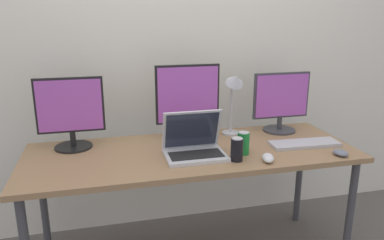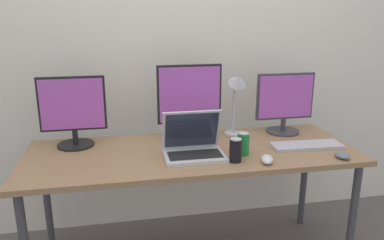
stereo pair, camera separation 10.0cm
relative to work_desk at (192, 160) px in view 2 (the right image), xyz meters
The scene contains 12 objects.
wall_back 0.86m from the work_desk, 90.00° to the left, with size 7.00×0.08×2.60m, color silver.
work_desk is the anchor object (origin of this frame).
monitor_left 0.74m from the work_desk, 162.64° to the left, with size 0.38×0.21×0.41m.
monitor_center 0.38m from the work_desk, 83.00° to the left, with size 0.39×0.18×0.46m.
monitor_right 0.73m from the work_desk, 18.36° to the left, with size 0.38×0.21×0.39m.
laptop_silver 0.14m from the work_desk, 96.24° to the right, with size 0.33×0.24×0.25m.
keyboard_main 0.68m from the work_desk, ahead, with size 0.41×0.14×0.02m, color #B2B2B7.
mouse_by_keyboard 0.82m from the work_desk, 19.62° to the right, with size 0.07×0.09×0.03m, color slate.
mouse_by_laptop 0.44m from the work_desk, 36.36° to the right, with size 0.06×0.11×0.04m, color silver.
soda_can_near_keyboard 0.31m from the work_desk, 47.03° to the right, with size 0.07×0.07×0.13m.
soda_can_by_laptop 0.31m from the work_desk, 24.46° to the right, with size 0.07×0.07×0.13m.
desk_lamp 0.50m from the work_desk, 30.66° to the left, with size 0.11×0.18×0.42m.
Camera 2 is at (-0.38, -1.97, 1.50)m, focal length 35.00 mm.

